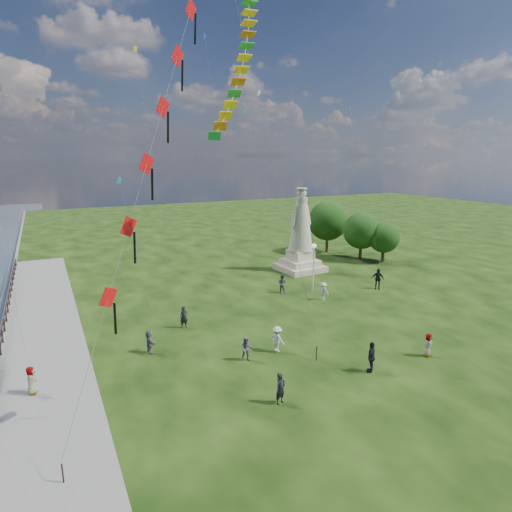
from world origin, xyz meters
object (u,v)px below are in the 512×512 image
lamppost (314,257)px  person_10 (31,382)px  person_0 (280,388)px  person_5 (149,342)px  statue (301,240)px  person_6 (184,317)px  person_2 (277,339)px  person_4 (428,345)px  person_7 (282,283)px  person_1 (247,349)px  person_9 (378,279)px  person_3 (371,357)px  person_8 (323,291)px

lamppost → person_10: bearing=-160.7°
person_0 → person_5: person_0 is taller
statue → lamppost: bearing=-116.6°
person_6 → person_5: bearing=-134.8°
person_0 → person_2: bearing=43.3°
person_2 → person_4: person_2 is taller
person_7 → lamppost: bearing=-148.9°
statue → person_7: (-5.47, -5.62, -2.43)m
person_7 → person_10: size_ratio=1.15×
person_1 → person_7: bearing=76.3°
person_1 → person_9: (16.73, 7.33, 0.21)m
statue → person_3: 22.01m
person_6 → person_7: 10.92m
person_0 → person_6: 11.34m
person_2 → person_5: size_ratio=1.10×
person_3 → person_4: person_3 is taller
person_2 → person_10: bearing=61.5°
person_5 → person_0: bearing=-155.7°
person_3 → person_5: person_3 is taller
person_1 → person_5: 6.09m
lamppost → person_9: 6.44m
statue → person_8: 9.90m
person_3 → person_9: bearing=-172.1°
person_2 → person_7: (6.17, 10.05, 0.03)m
person_1 → person_5: person_1 is taller
person_6 → person_9: size_ratio=0.83×
person_1 → person_4: bearing=1.9°
person_10 → person_0: bearing=-104.7°
person_7 → person_10: bearing=76.2°
person_2 → person_3: bearing=-166.6°
person_1 → person_9: 18.27m
person_2 → person_9: 16.12m
person_7 → person_5: bearing=78.8°
person_6 → person_10: (-9.53, -4.97, -0.06)m
person_7 → person_9: bearing=-147.7°
lamppost → person_1: size_ratio=2.92×
person_9 → person_6: bearing=-130.7°
person_0 → person_7: bearing=40.9°
person_9 → person_10: person_9 is taller
statue → person_4: size_ratio=6.02×
person_8 → lamppost: bearing=134.7°
person_3 → person_1: bearing=-75.9°
statue → person_9: bearing=-74.9°
lamppost → person_5: lamppost is taller
person_10 → person_7: bearing=-50.6°
statue → person_1: 21.30m
person_9 → person_10: (-28.06, -5.84, -0.22)m
person_4 → person_5: 16.97m
statue → person_5: statue is taller
person_4 → person_10: bearing=149.6°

